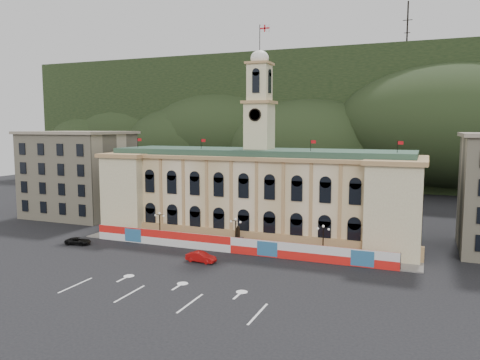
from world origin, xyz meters
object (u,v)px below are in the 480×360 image
at_px(statue, 238,241).
at_px(black_suv, 78,241).
at_px(lamp_center, 236,231).
at_px(red_sedan, 201,257).

relative_size(statue, black_suv, 0.82).
distance_m(statue, lamp_center, 2.14).
relative_size(statue, red_sedan, 0.80).
bearing_deg(statue, lamp_center, -90.00).
height_order(statue, lamp_center, lamp_center).
bearing_deg(red_sedan, lamp_center, -9.22).
distance_m(lamp_center, black_suv, 26.65).
xyz_separation_m(statue, red_sedan, (-2.06, -9.22, -0.44)).
bearing_deg(statue, red_sedan, -102.62).
bearing_deg(black_suv, red_sedan, -103.84).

